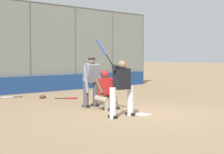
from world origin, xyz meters
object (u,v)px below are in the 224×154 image
object	(u,v)px
catcher_behind_plate	(107,89)
fielding_glove_on_dirt	(43,97)
umpire_home	(91,80)
spare_bat_near_backstop	(9,97)
spare_bat_by_padding	(69,98)
batter_at_plate	(121,86)

from	to	relation	value
catcher_behind_plate	fielding_glove_on_dirt	distance (m)	4.11
umpire_home	fielding_glove_on_dirt	distance (m)	3.41
catcher_behind_plate	spare_bat_near_backstop	size ratio (longest dim) A/B	1.54
spare_bat_by_padding	batter_at_plate	bearing A→B (deg)	-74.28
batter_at_plate	umpire_home	size ratio (longest dim) A/B	1.31
batter_at_plate	spare_bat_by_padding	xyz separation A→B (m)	(-1.72, -4.46, -0.81)
spare_bat_by_padding	fielding_glove_on_dirt	size ratio (longest dim) A/B	2.28
catcher_behind_plate	fielding_glove_on_dirt	xyz separation A→B (m)	(-0.37, -4.05, -0.58)
umpire_home	spare_bat_by_padding	size ratio (longest dim) A/B	2.21
batter_at_plate	spare_bat_near_backstop	world-z (taller)	batter_at_plate
catcher_behind_plate	spare_bat_by_padding	distance (m)	3.33
catcher_behind_plate	spare_bat_by_padding	bearing A→B (deg)	-114.76
umpire_home	spare_bat_near_backstop	bearing A→B (deg)	-76.29
spare_bat_near_backstop	spare_bat_by_padding	distance (m)	2.47
batter_at_plate	fielding_glove_on_dirt	bearing A→B (deg)	-100.95
umpire_home	spare_bat_by_padding	world-z (taller)	umpire_home
batter_at_plate	umpire_home	bearing A→B (deg)	-109.51
umpire_home	catcher_behind_plate	bearing A→B (deg)	93.65
spare_bat_by_padding	spare_bat_near_backstop	bearing A→B (deg)	165.58
catcher_behind_plate	spare_bat_near_backstop	distance (m)	5.12
spare_bat_near_backstop	batter_at_plate	bearing A→B (deg)	109.58
batter_at_plate	fielding_glove_on_dirt	distance (m)	5.56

